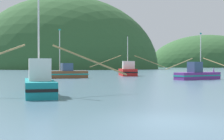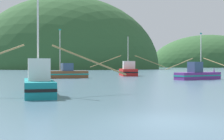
{
  "view_description": "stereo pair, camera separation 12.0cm",
  "coord_description": "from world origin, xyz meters",
  "px_view_note": "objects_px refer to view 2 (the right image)",
  "views": [
    {
      "loc": [
        -2.55,
        -11.59,
        2.02
      ],
      "look_at": [
        -0.56,
        25.79,
        1.4
      ],
      "focal_mm": 53.1,
      "sensor_mm": 36.0,
      "label": 1
    },
    {
      "loc": [
        -2.43,
        -11.6,
        2.02
      ],
      "look_at": [
        -0.56,
        25.79,
        1.4
      ],
      "focal_mm": 53.1,
      "sensor_mm": 36.0,
      "label": 2
    }
  ],
  "objects_px": {
    "fishing_boat_purple": "(197,74)",
    "fishing_boat_teal": "(39,83)",
    "fishing_boat_brown": "(63,73)",
    "fishing_boat_red": "(128,71)"
  },
  "relations": [
    {
      "from": "fishing_boat_purple",
      "to": "fishing_boat_red",
      "type": "xyz_separation_m",
      "value": [
        -7.83,
        15.58,
        0.12
      ]
    },
    {
      "from": "fishing_boat_brown",
      "to": "fishing_boat_teal",
      "type": "xyz_separation_m",
      "value": [
        1.04,
        -27.21,
        0.05
      ]
    },
    {
      "from": "fishing_boat_purple",
      "to": "fishing_boat_red",
      "type": "bearing_deg",
      "value": 86.21
    },
    {
      "from": "fishing_boat_purple",
      "to": "fishing_boat_brown",
      "type": "bearing_deg",
      "value": 133.22
    },
    {
      "from": "fishing_boat_teal",
      "to": "fishing_boat_brown",
      "type": "bearing_deg",
      "value": -9.81
    },
    {
      "from": "fishing_boat_purple",
      "to": "fishing_boat_teal",
      "type": "distance_m",
      "value": 27.93
    },
    {
      "from": "fishing_boat_purple",
      "to": "fishing_boat_teal",
      "type": "bearing_deg",
      "value": -159.16
    },
    {
      "from": "fishing_boat_brown",
      "to": "fishing_boat_red",
      "type": "xyz_separation_m",
      "value": [
        10.67,
        10.17,
        0.12
      ]
    },
    {
      "from": "fishing_boat_brown",
      "to": "fishing_boat_teal",
      "type": "height_order",
      "value": "fishing_boat_brown"
    },
    {
      "from": "fishing_boat_purple",
      "to": "fishing_boat_teal",
      "type": "xyz_separation_m",
      "value": [
        -17.45,
        -21.8,
        0.05
      ]
    }
  ]
}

